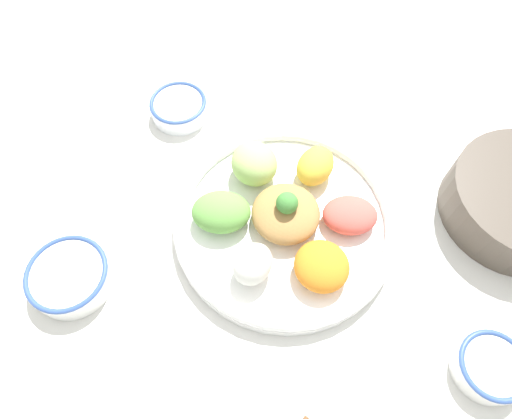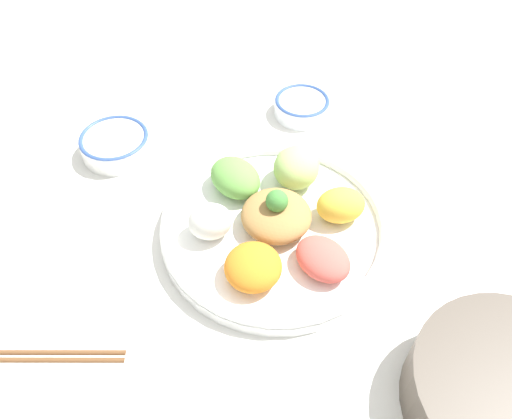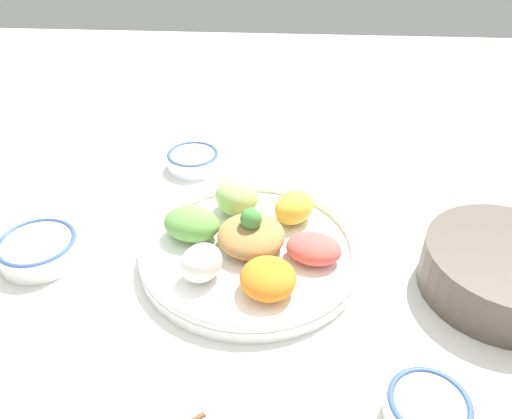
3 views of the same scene
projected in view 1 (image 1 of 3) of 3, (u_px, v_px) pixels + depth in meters
The scene contains 5 objects.
ground_plane at pixel (283, 243), 0.66m from camera, with size 2.40×2.40×0.00m, color white.
salad_platter at pixel (284, 218), 0.66m from camera, with size 0.34×0.34×0.09m.
sauce_bowl_red at pixel (179, 107), 0.77m from camera, with size 0.10×0.10×0.03m.
rice_bowl_blue at pixel (70, 277), 0.61m from camera, with size 0.12×0.12×0.04m.
sauce_bowl_dark at pixel (490, 367), 0.56m from camera, with size 0.09×0.09×0.04m.
Camera 1 is at (0.09, 0.26, 0.61)m, focal length 30.00 mm.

